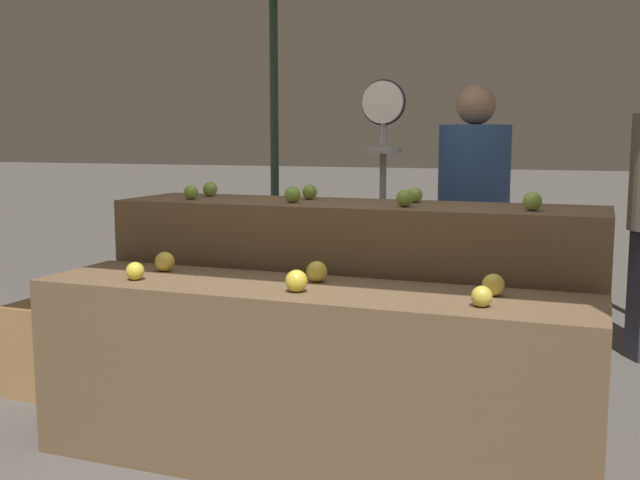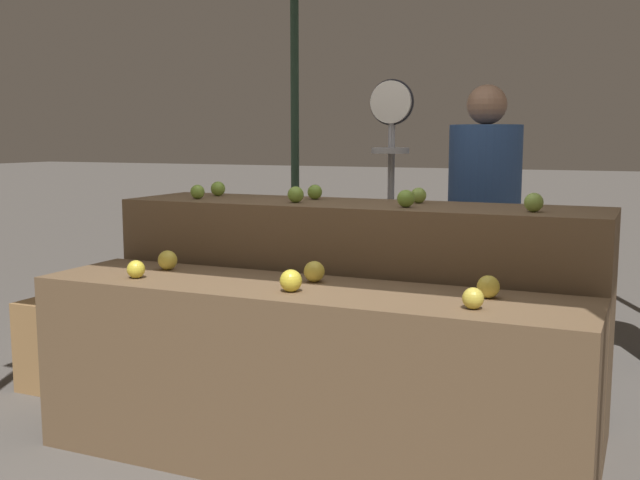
{
  "view_description": "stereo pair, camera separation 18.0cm",
  "coord_description": "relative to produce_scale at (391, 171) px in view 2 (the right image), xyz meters",
  "views": [
    {
      "loc": [
        1.09,
        -2.73,
        1.35
      ],
      "look_at": [
        -0.05,
        0.3,
        0.91
      ],
      "focal_mm": 42.0,
      "sensor_mm": 36.0,
      "label": 1
    },
    {
      "loc": [
        1.26,
        -2.66,
        1.35
      ],
      "look_at": [
        -0.05,
        0.3,
        0.91
      ],
      "focal_mm": 42.0,
      "sensor_mm": 36.0,
      "label": 2
    }
  ],
  "objects": [
    {
      "name": "display_counter_front",
      "position": [
        0.01,
        -1.12,
        -0.8
      ],
      "size": [
        2.29,
        0.55,
        0.76
      ],
      "primitive_type": "cube",
      "color": "brown",
      "rests_on": "ground_plane"
    },
    {
      "name": "apple_back_5",
      "position": [
        -0.26,
        -0.41,
        -0.09
      ],
      "size": [
        0.07,
        0.07,
        0.07
      ],
      "primitive_type": "sphere",
      "color": "#7AA338",
      "rests_on": "display_counter_back"
    },
    {
      "name": "apple_back_1",
      "position": [
        -0.26,
        -0.62,
        -0.09
      ],
      "size": [
        0.08,
        0.08,
        0.08
      ],
      "primitive_type": "sphere",
      "color": "#84AD3D",
      "rests_on": "display_counter_back"
    },
    {
      "name": "apple_front_0",
      "position": [
        -0.72,
        -1.23,
        -0.38
      ],
      "size": [
        0.08,
        0.08,
        0.08
      ],
      "primitive_type": "sphere",
      "color": "gold",
      "rests_on": "display_counter_front"
    },
    {
      "name": "apple_back_6",
      "position": [
        0.28,
        -0.41,
        -0.09
      ],
      "size": [
        0.07,
        0.07,
        0.07
      ],
      "primitive_type": "sphere",
      "color": "#8EB247",
      "rests_on": "display_counter_back"
    },
    {
      "name": "apple_front_3",
      "position": [
        -0.72,
        -1.01,
        -0.38
      ],
      "size": [
        0.09,
        0.09,
        0.09
      ],
      "primitive_type": "sphere",
      "color": "yellow",
      "rests_on": "display_counter_front"
    },
    {
      "name": "apple_front_1",
      "position": [
        0.01,
        -1.22,
        -0.38
      ],
      "size": [
        0.09,
        0.09,
        0.09
      ],
      "primitive_type": "sphere",
      "color": "gold",
      "rests_on": "display_counter_front"
    },
    {
      "name": "produce_scale",
      "position": [
        0.0,
        0.0,
        0.0
      ],
      "size": [
        0.24,
        0.2,
        1.66
      ],
      "color": "#99999E",
      "rests_on": "ground_plane"
    },
    {
      "name": "apple_back_0",
      "position": [
        -0.81,
        -0.62,
        -0.1
      ],
      "size": [
        0.07,
        0.07,
        0.07
      ],
      "primitive_type": "sphere",
      "color": "#84AD3D",
      "rests_on": "display_counter_back"
    },
    {
      "name": "apple_back_2",
      "position": [
        0.29,
        -0.64,
        -0.09
      ],
      "size": [
        0.08,
        0.08,
        0.08
      ],
      "primitive_type": "sphere",
      "color": "#7AA338",
      "rests_on": "display_counter_back"
    },
    {
      "name": "apple_front_2",
      "position": [
        0.72,
        -1.23,
        -0.38
      ],
      "size": [
        0.08,
        0.08,
        0.08
      ],
      "primitive_type": "sphere",
      "color": "gold",
      "rests_on": "display_counter_front"
    },
    {
      "name": "ground_plane",
      "position": [
        0.01,
        -1.12,
        -1.18
      ],
      "size": [
        60.0,
        60.0,
        0.0
      ],
      "primitive_type": "plane",
      "color": "#59544F"
    },
    {
      "name": "apple_back_4",
      "position": [
        -0.81,
        -0.41,
        -0.09
      ],
      "size": [
        0.08,
        0.08,
        0.08
      ],
      "primitive_type": "sphere",
      "color": "#84AD3D",
      "rests_on": "display_counter_back"
    },
    {
      "name": "person_vendor_at_scale",
      "position": [
        0.43,
        0.32,
        -0.25
      ],
      "size": [
        0.39,
        0.39,
        1.64
      ],
      "rotation": [
        0.0,
        0.0,
        3.14
      ],
      "color": "#2D2D38",
      "rests_on": "ground_plane"
    },
    {
      "name": "wooden_crate_side",
      "position": [
        -1.55,
        -0.68,
        -0.94
      ],
      "size": [
        0.49,
        0.49,
        0.49
      ],
      "primitive_type": "cube",
      "color": "#9E7547",
      "rests_on": "ground_plane"
    },
    {
      "name": "apple_back_3",
      "position": [
        0.83,
        -0.62,
        -0.09
      ],
      "size": [
        0.08,
        0.08,
        0.08
      ],
      "primitive_type": "sphere",
      "color": "#8EB247",
      "rests_on": "display_counter_back"
    },
    {
      "name": "apple_front_5",
      "position": [
        0.73,
        -1.02,
        -0.38
      ],
      "size": [
        0.09,
        0.09,
        0.09
      ],
      "primitive_type": "sphere",
      "color": "yellow",
      "rests_on": "display_counter_front"
    },
    {
      "name": "apple_front_4",
      "position": [
        0.01,
        -1.0,
        -0.38
      ],
      "size": [
        0.09,
        0.09,
        0.09
      ],
      "primitive_type": "sphere",
      "color": "yellow",
      "rests_on": "display_counter_front"
    },
    {
      "name": "display_counter_back",
      "position": [
        0.01,
        -0.52,
        -0.66
      ],
      "size": [
        2.29,
        0.55,
        1.05
      ],
      "primitive_type": "cube",
      "color": "brown",
      "rests_on": "ground_plane"
    }
  ]
}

